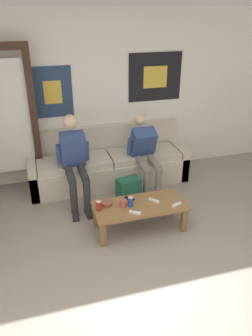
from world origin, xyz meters
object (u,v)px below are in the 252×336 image
(game_controller_near_left, at_px, (135,213))
(drink_can_blue, at_px, (130,202))
(game_controller_near_right, at_px, (177,205))
(person_seated_adult, at_px, (74,158))
(couch, at_px, (108,164))
(game_controller_far_center, at_px, (154,200))
(drink_can_red, at_px, (99,206))
(coffee_table, at_px, (140,209))
(backpack, at_px, (129,192))
(ceramic_bowl, at_px, (107,203))
(pillar_candle, at_px, (123,203))
(cell_phone, at_px, (129,199))
(person_seated_teen, at_px, (145,151))

(game_controller_near_left, bearing_deg, drink_can_blue, 92.12)
(game_controller_near_right, bearing_deg, person_seated_adult, 135.60)
(couch, distance_m, game_controller_far_center, 1.34)
(drink_can_red, relative_size, game_controller_near_right, 0.85)
(person_seated_adult, xyz_separation_m, game_controller_near_left, (0.55, -1.09, -0.30))
(coffee_table, bearing_deg, drink_can_red, 177.56)
(person_seated_adult, height_order, backpack, person_seated_adult)
(ceramic_bowl, xyz_separation_m, pillar_candle, (0.19, -0.08, 0.02))
(backpack, xyz_separation_m, game_controller_far_center, (0.16, -0.57, 0.18))
(ceramic_bowl, xyz_separation_m, drink_can_red, (-0.12, -0.08, 0.03))
(pillar_candle, height_order, game_controller_near_right, pillar_candle)
(couch, relative_size, coffee_table, 2.14)
(game_controller_far_center, distance_m, cell_phone, 0.32)
(cell_phone, bearing_deg, person_seated_teen, 59.30)
(couch, distance_m, person_seated_adult, 0.80)
(ceramic_bowl, relative_size, pillar_candle, 1.33)
(pillar_candle, height_order, drink_can_blue, drink_can_blue)
(ceramic_bowl, relative_size, cell_phone, 0.97)
(ceramic_bowl, distance_m, game_controller_near_right, 0.87)
(drink_can_blue, height_order, drink_can_red, same)
(couch, relative_size, drink_can_red, 19.86)
(pillar_candle, bearing_deg, person_seated_teen, 57.86)
(ceramic_bowl, height_order, game_controller_far_center, ceramic_bowl)
(game_controller_near_left, relative_size, game_controller_far_center, 1.05)
(person_seated_teen, distance_m, ceramic_bowl, 1.21)
(person_seated_teen, bearing_deg, cell_phone, -120.70)
(ceramic_bowl, relative_size, drink_can_blue, 1.15)
(cell_phone, bearing_deg, backpack, 73.36)
(game_controller_near_left, bearing_deg, couch, 88.94)
(coffee_table, xyz_separation_m, ceramic_bowl, (-0.40, 0.10, 0.09))
(person_seated_adult, bearing_deg, pillar_candle, -63.57)
(coffee_table, bearing_deg, person_seated_adult, 125.48)
(game_controller_far_center, bearing_deg, coffee_table, -172.16)
(game_controller_near_right, bearing_deg, couch, 109.28)
(coffee_table, xyz_separation_m, cell_phone, (-0.09, 0.16, 0.07))
(drink_can_blue, xyz_separation_m, game_controller_near_right, (0.55, -0.15, -0.05))
(ceramic_bowl, height_order, drink_can_blue, drink_can_blue)
(pillar_candle, distance_m, drink_can_blue, 0.09)
(pillar_candle, relative_size, drink_can_blue, 0.86)
(person_seated_adult, relative_size, cell_phone, 8.36)
(ceramic_bowl, distance_m, pillar_candle, 0.21)
(couch, xyz_separation_m, backpack, (0.12, -0.74, -0.10))
(drink_can_blue, xyz_separation_m, drink_can_red, (-0.40, 0.02, 0.00))
(cell_phone, bearing_deg, drink_can_red, -161.75)
(couch, distance_m, game_controller_near_left, 1.50)
(coffee_table, height_order, drink_can_red, drink_can_red)
(couch, xyz_separation_m, ceramic_bowl, (-0.31, -1.24, 0.09))
(person_seated_teen, relative_size, game_controller_near_left, 8.05)
(backpack, distance_m, game_controller_far_center, 0.61)
(person_seated_adult, relative_size, ceramic_bowl, 8.64)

